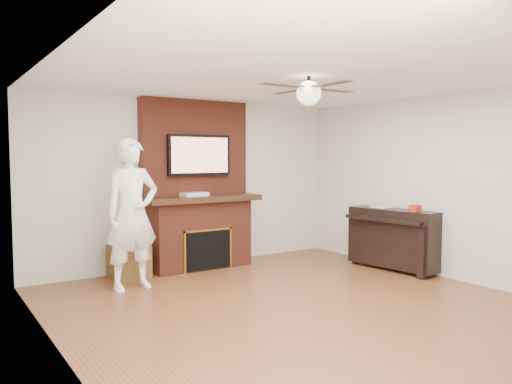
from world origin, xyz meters
TOP-DOWN VIEW (x-y plane):
  - room_shell at (0.00, 0.00)m, footprint 5.36×5.86m
  - fireplace at (0.00, 2.55)m, footprint 1.78×0.64m
  - tv at (0.00, 2.50)m, footprint 1.00×0.08m
  - ceiling_fan at (-0.00, 0.00)m, footprint 1.21×1.21m
  - person at (-1.26, 1.88)m, footprint 0.74×0.53m
  - side_table at (-1.10, 2.48)m, footprint 0.50×0.50m
  - piano at (2.28, 0.79)m, footprint 0.64×1.40m
  - cable_box at (-0.12, 2.45)m, footprint 0.41×0.26m
  - candle_orange at (-0.12, 2.37)m, footprint 0.07×0.07m
  - candle_green at (-0.05, 2.31)m, footprint 0.07×0.07m
  - candle_cream at (0.09, 2.30)m, footprint 0.08×0.08m
  - candle_blue at (0.29, 2.30)m, footprint 0.06×0.06m

SIDE VIEW (x-z plane):
  - candle_blue at x=0.29m, z-range 0.00..0.08m
  - candle_green at x=-0.05m, z-range 0.00..0.09m
  - candle_orange at x=-0.12m, z-range 0.00..0.10m
  - candle_cream at x=0.09m, z-range 0.00..0.11m
  - side_table at x=-1.10m, z-range -0.02..0.52m
  - piano at x=2.28m, z-range -0.01..0.97m
  - person at x=-1.26m, z-range 0.00..1.89m
  - fireplace at x=0.00m, z-range -0.25..2.25m
  - cable_box at x=-0.12m, z-range 1.08..1.14m
  - room_shell at x=0.00m, z-range -0.18..2.68m
  - tv at x=0.00m, z-range 1.38..1.98m
  - ceiling_fan at x=0.00m, z-range 2.18..2.49m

